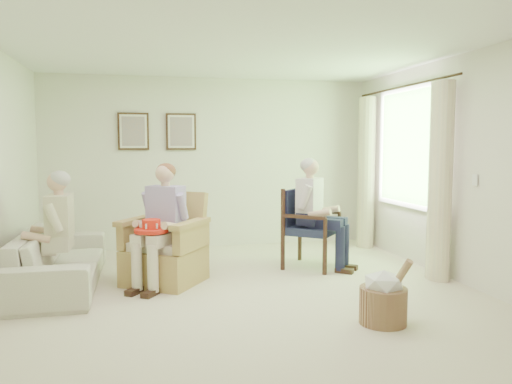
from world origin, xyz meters
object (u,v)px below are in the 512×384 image
Objects in this scene: wicker_armchair at (164,254)px; person_dark at (314,205)px; red_hat at (151,228)px; hatbox at (383,297)px; person_sofa at (55,225)px; wood_armchair at (310,224)px; person_wicker at (164,216)px; sofa at (60,259)px.

person_dark is (1.89, 0.23, 0.49)m from wicker_armchair.
wicker_armchair is 0.49m from red_hat.
person_dark is 2.11m from hatbox.
wicker_armchair is 1.68× the size of hatbox.
wicker_armchair is 0.81× the size of person_sofa.
person_dark is at bearing 88.20° from hatbox.
person_dark reaches higher than wood_armchair.
red_hat is (-0.15, -0.30, 0.36)m from wicker_armchair.
wicker_armchair is 1.96m from person_dark.
wood_armchair is 0.72× the size of person_dark.
hatbox is (1.82, -1.66, -0.55)m from person_wicker.
red_hat is at bearing 142.65° from hatbox.
person_dark is at bearing -87.39° from sofa.
wood_armchair is 0.47× the size of sofa.
red_hat is at bearing 82.18° from person_sofa.
person_sofa is at bearing 150.73° from hatbox.
sofa is at bearing 147.54° from hatbox.
wicker_armchair is 1.94m from wood_armchair.
sofa is (-3.03, -0.30, -0.24)m from wood_armchair.
person_sofa is 1.01m from red_hat.
wood_armchair is 3.08m from person_sofa.
wicker_armchair reaches higher than hatbox.
wood_armchair reaches higher than hatbox.
wood_armchair is 2.22m from hatbox.
sofa is 0.47m from person_sofa.
wicker_armchair is at bearing 98.14° from person_sofa.
sofa is 5.75× the size of red_hat.
red_hat is 0.60× the size of hatbox.
red_hat reaches higher than hatbox.
hatbox is (-0.06, -2.19, -0.31)m from wood_armchair.
person_wicker is at bearing 137.61° from hatbox.
person_sofa is at bearing -139.18° from wicker_armchair.
person_wicker is (1.15, -0.22, 0.48)m from sofa.
wicker_armchair is at bearing -94.42° from sofa.
wood_armchair is at bearing 38.98° from person_dark.
person_sofa reaches higher than red_hat.
sofa is 1.57× the size of person_wicker.
person_wicker is at bearing 144.64° from wood_armchair.
wicker_armchair is 2.79× the size of red_hat.
person_sofa is at bearing 138.87° from wood_armchair.
sofa is at bearing -178.62° from person_sofa.
wood_armchair is at bearing 101.26° from person_sofa.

